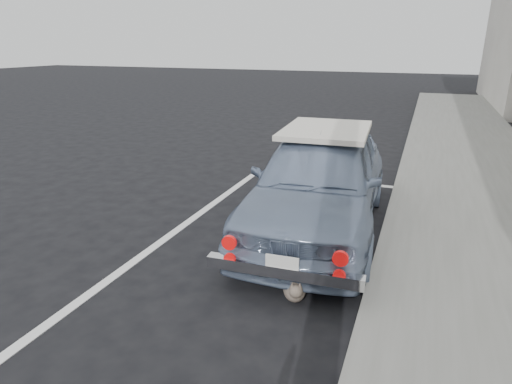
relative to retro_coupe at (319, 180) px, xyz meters
The scene contains 4 objects.
pline_front 2.40m from the retro_coupe, 100.23° to the left, with size 3.00×0.12×0.01m, color silver.
pline_side 2.30m from the retro_coupe, 145.56° to the right, with size 0.12×7.00×0.01m, color silver.
retro_coupe is the anchor object (origin of this frame).
cat 1.98m from the retro_coupe, 83.23° to the right, with size 0.34×0.51×0.28m.
Camera 1 is at (2.15, -1.31, 2.49)m, focal length 30.00 mm.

